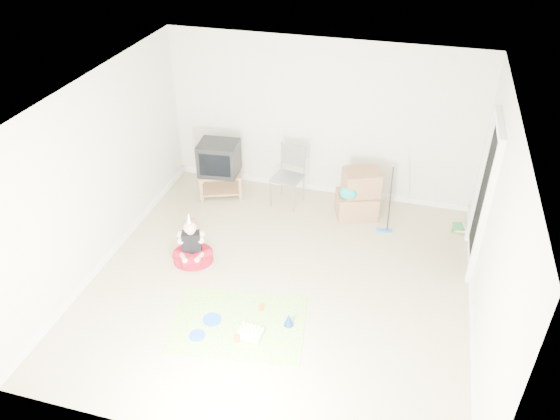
% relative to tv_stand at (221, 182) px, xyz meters
% --- Properties ---
extents(ground, '(5.00, 5.00, 0.00)m').
position_rel_tv_stand_xyz_m(ground, '(1.54, -1.89, -0.26)').
color(ground, '#BFB189').
rests_on(ground, ground).
extents(doorway_recess, '(0.02, 0.90, 2.05)m').
position_rel_tv_stand_xyz_m(doorway_recess, '(4.02, -0.69, 0.76)').
color(doorway_recess, black).
rests_on(doorway_recess, ground).
extents(tv_stand, '(0.81, 0.66, 0.44)m').
position_rel_tv_stand_xyz_m(tv_stand, '(0.00, 0.00, 0.00)').
color(tv_stand, olive).
rests_on(tv_stand, ground).
extents(crt_tv, '(0.67, 0.57, 0.54)m').
position_rel_tv_stand_xyz_m(crt_tv, '(0.00, 0.00, 0.44)').
color(crt_tv, black).
rests_on(crt_tv, tv_stand).
extents(folding_chair, '(0.52, 0.51, 0.99)m').
position_rel_tv_stand_xyz_m(folding_chair, '(1.14, 0.05, 0.22)').
color(folding_chair, gray).
rests_on(folding_chair, ground).
extents(cardboard_boxes, '(0.74, 0.67, 0.79)m').
position_rel_tv_stand_xyz_m(cardboard_boxes, '(2.29, -0.00, 0.12)').
color(cardboard_boxes, '#9A6B4A').
rests_on(cardboard_boxes, ground).
extents(floor_mop, '(0.25, 0.33, 0.97)m').
position_rel_tv_stand_xyz_m(floor_mop, '(2.77, -0.33, 0.00)').
color(floor_mop, blue).
rests_on(floor_mop, ground).
extents(book_pile, '(0.20, 0.25, 0.10)m').
position_rel_tv_stand_xyz_m(book_pile, '(3.87, 0.00, -0.21)').
color(book_pile, '#287A40').
rests_on(book_pile, ground).
extents(seated_woman, '(0.71, 0.71, 0.81)m').
position_rel_tv_stand_xyz_m(seated_woman, '(0.24, -1.77, -0.08)').
color(seated_woman, maroon).
rests_on(seated_woman, ground).
extents(party_mat, '(1.78, 1.40, 0.01)m').
position_rel_tv_stand_xyz_m(party_mat, '(1.26, -2.77, -0.26)').
color(party_mat, '#FA3498').
rests_on(party_mat, ground).
extents(birthday_cake, '(0.30, 0.24, 0.14)m').
position_rel_tv_stand_xyz_m(birthday_cake, '(1.46, -2.93, -0.22)').
color(birthday_cake, white).
rests_on(birthday_cake, party_mat).
extents(blue_plate_near, '(0.28, 0.28, 0.01)m').
position_rel_tv_stand_xyz_m(blue_plate_near, '(0.92, -2.80, -0.25)').
color(blue_plate_near, blue).
rests_on(blue_plate_near, party_mat).
extents(blue_plate_far, '(0.27, 0.27, 0.01)m').
position_rel_tv_stand_xyz_m(blue_plate_far, '(0.84, -3.09, -0.25)').
color(blue_plate_far, blue).
rests_on(blue_plate_far, party_mat).
extents(orange_cup_near, '(0.08, 0.08, 0.07)m').
position_rel_tv_stand_xyz_m(orange_cup_near, '(1.45, -2.47, -0.22)').
color(orange_cup_near, orange).
rests_on(orange_cup_near, party_mat).
extents(orange_cup_far, '(0.09, 0.09, 0.08)m').
position_rel_tv_stand_xyz_m(orange_cup_far, '(1.34, -3.04, -0.21)').
color(orange_cup_far, orange).
rests_on(orange_cup_far, party_mat).
extents(blue_party_hat, '(0.12, 0.12, 0.18)m').
position_rel_tv_stand_xyz_m(blue_party_hat, '(1.86, -2.63, -0.17)').
color(blue_party_hat, '#1833AA').
rests_on(blue_party_hat, party_mat).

